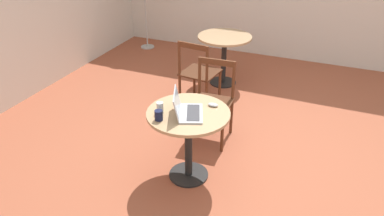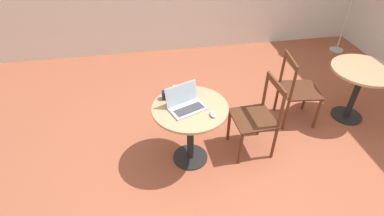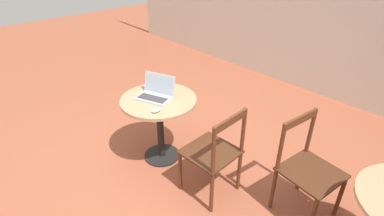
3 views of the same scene
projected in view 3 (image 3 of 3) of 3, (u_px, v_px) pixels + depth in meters
ground_plane at (161, 196)px, 2.94m from camera, size 16.00×16.00×0.00m
wall_back at (342, 7)px, 4.14m from camera, size 9.40×0.06×2.70m
cafe_table_near at (159, 112)px, 3.18m from camera, size 0.79×0.79×0.75m
chair_near_right at (214, 154)px, 2.77m from camera, size 0.48×0.48×0.93m
chair_mid_left at (307, 169)px, 2.58m from camera, size 0.51×0.51×0.93m
laptop at (156, 93)px, 3.10m from camera, size 0.43×0.38×0.23m
mouse at (156, 110)px, 2.86m from camera, size 0.06×0.10×0.03m
mug at (160, 82)px, 3.33m from camera, size 0.11×0.08×0.10m
drinking_glass at (169, 84)px, 3.28m from camera, size 0.06×0.06×0.11m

